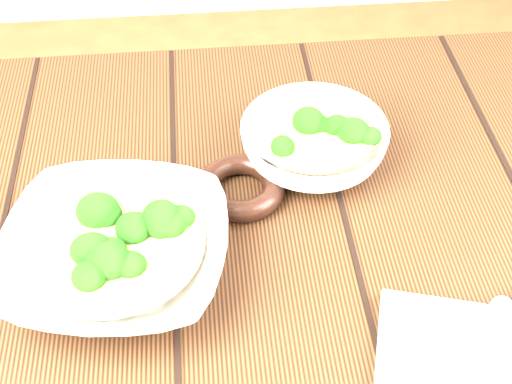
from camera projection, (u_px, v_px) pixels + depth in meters
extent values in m
cube|color=#361E0F|center=(194.00, 260.00, 0.82)|extent=(1.20, 0.80, 0.04)
cube|color=#361E0F|center=(483.00, 226.00, 1.36)|extent=(0.07, 0.07, 0.71)
imported|color=silver|center=(117.00, 254.00, 0.76)|extent=(0.27, 0.27, 0.06)
cylinder|color=#9F7347|center=(114.00, 242.00, 0.75)|extent=(0.19, 0.19, 0.00)
ellipsoid|color=#216616|center=(135.00, 232.00, 0.75)|extent=(0.04, 0.04, 0.03)
ellipsoid|color=#216616|center=(135.00, 213.00, 0.77)|extent=(0.04, 0.04, 0.03)
ellipsoid|color=#216616|center=(109.00, 201.00, 0.78)|extent=(0.04, 0.04, 0.03)
ellipsoid|color=#216616|center=(94.00, 226.00, 0.76)|extent=(0.04, 0.04, 0.03)
ellipsoid|color=#216616|center=(70.00, 240.00, 0.74)|extent=(0.04, 0.04, 0.03)
ellipsoid|color=#216616|center=(63.00, 269.00, 0.72)|extent=(0.04, 0.04, 0.03)
ellipsoid|color=#216616|center=(104.00, 263.00, 0.72)|extent=(0.04, 0.04, 0.03)
ellipsoid|color=#216616|center=(134.00, 270.00, 0.71)|extent=(0.04, 0.04, 0.03)
ellipsoid|color=#216616|center=(171.00, 253.00, 0.73)|extent=(0.04, 0.04, 0.03)
imported|color=silver|center=(314.00, 144.00, 0.89)|extent=(0.22, 0.22, 0.06)
cylinder|color=#9F7347|center=(314.00, 133.00, 0.88)|extent=(0.15, 0.15, 0.00)
ellipsoid|color=#216616|center=(328.00, 126.00, 0.88)|extent=(0.03, 0.03, 0.03)
ellipsoid|color=#216616|center=(311.00, 114.00, 0.89)|extent=(0.03, 0.03, 0.03)
ellipsoid|color=#216616|center=(281.00, 124.00, 0.88)|extent=(0.03, 0.03, 0.03)
ellipsoid|color=#216616|center=(306.00, 140.00, 0.86)|extent=(0.03, 0.03, 0.03)
ellipsoid|color=#216616|center=(334.00, 143.00, 0.85)|extent=(0.03, 0.03, 0.03)
torus|color=black|center=(241.00, 187.00, 0.86)|extent=(0.12, 0.12, 0.03)
ellipsoid|color=#AEA799|center=(501.00, 317.00, 0.72)|extent=(0.05, 0.06, 0.01)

